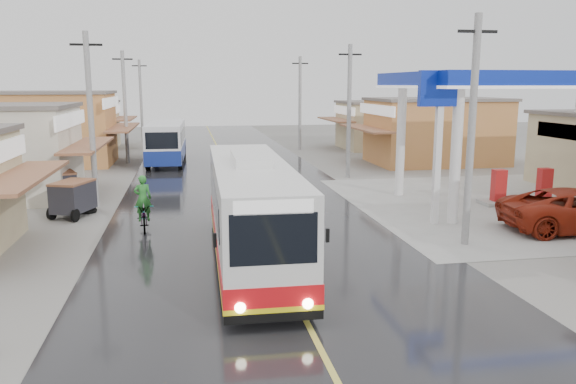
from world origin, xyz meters
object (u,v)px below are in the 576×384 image
tricycle_far (61,185)px  tyre_stack (88,208)px  coach_bus (251,210)px  cyclist (144,212)px  tricycle_near (73,197)px  second_bus (167,142)px

tricycle_far → tyre_stack: size_ratio=2.89×
tricycle_far → tyre_stack: bearing=-78.2°
coach_bus → cyclist: 5.98m
tricycle_near → tricycle_far: size_ratio=1.08×
coach_bus → tricycle_near: size_ratio=4.71×
second_bus → coach_bus: bearing=-79.9°
coach_bus → tyre_stack: (-6.41, 8.20, -1.49)m
second_bus → tricycle_near: (-3.48, -16.33, -0.70)m
tricycle_far → tyre_stack: tricycle_far is taller
cyclist → tyre_stack: cyclist is taller
second_bus → tricycle_near: bearing=-100.1°
tricycle_far → tyre_stack: (1.63, -2.48, -0.69)m
tricycle_far → tyre_stack: 3.05m
tricycle_near → cyclist: bearing=-21.6°
coach_bus → second_bus: 24.05m
coach_bus → tricycle_near: (-6.89, 7.47, -0.78)m
second_bus → tricycle_near: second_bus is taller
second_bus → tricycle_far: (-4.63, -13.12, -0.71)m
tricycle_near → tricycle_far: tricycle_near is taller
cyclist → tricycle_far: bearing=120.4°
second_bus → tricycle_far: size_ratio=4.09×
second_bus → tyre_stack: 15.95m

